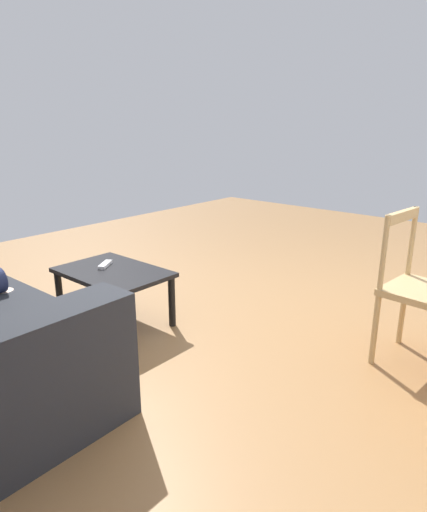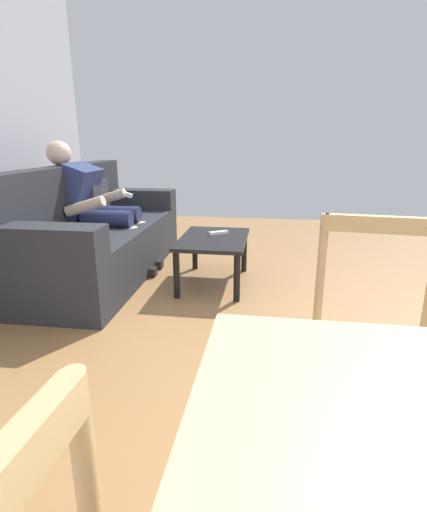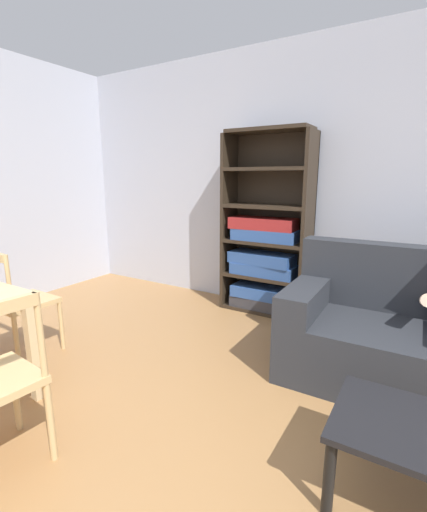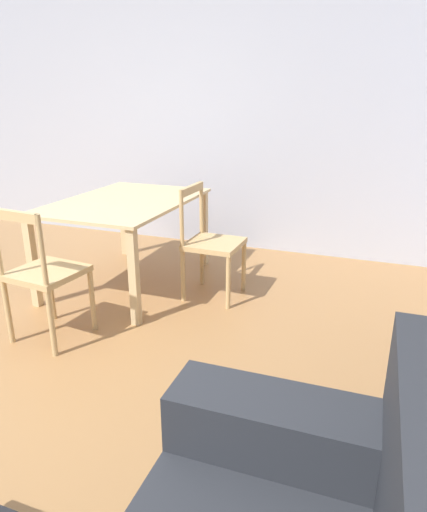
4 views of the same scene
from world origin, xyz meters
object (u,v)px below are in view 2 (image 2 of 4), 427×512
Objects in this scene: tv_remote at (218,233)px; person_lounging at (93,205)px; couch at (95,236)px; coffee_table at (214,244)px; dining_chair_facing_couch at (373,356)px.

person_lounging is at bearing 53.42° from tv_remote.
couch is 2.70× the size of coffee_table.
coffee_table is at bearing -95.56° from couch.
couch is at bearing 44.74° from dining_chair_facing_couch.
couch is 0.28m from person_lounging.
tv_remote is (-0.07, -1.14, -0.20)m from person_lounging.
dining_chair_facing_couch is at bearing -135.26° from couch.
dining_chair_facing_couch is (-1.94, -1.92, 0.12)m from couch.
person_lounging is (0.09, 0.03, 0.27)m from couch.
couch is 2.34× the size of dining_chair_facing_couch.
dining_chair_facing_couch reaches higher than tv_remote.
coffee_table is at bearing -99.75° from person_lounging.
person_lounging is 1.27× the size of dining_chair_facing_couch.
person_lounging reaches higher than tv_remote.
person_lounging is 6.86× the size of tv_remote.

